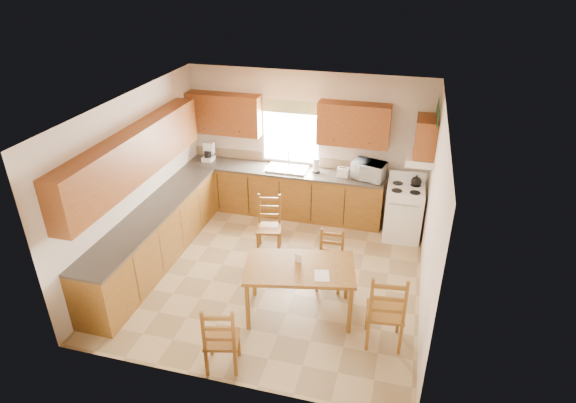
% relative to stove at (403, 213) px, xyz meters
% --- Properties ---
extents(floor, '(4.50, 4.50, 0.00)m').
position_rel_stove_xyz_m(floor, '(-1.88, -1.65, -0.47)').
color(floor, tan).
rests_on(floor, ground).
extents(ceiling, '(4.50, 4.50, 0.00)m').
position_rel_stove_xyz_m(ceiling, '(-1.88, -1.65, 2.23)').
color(ceiling, '#915E32').
rests_on(ceiling, floor).
extents(wall_left, '(4.50, 4.50, 0.00)m').
position_rel_stove_xyz_m(wall_left, '(-4.13, -1.65, 0.88)').
color(wall_left, beige).
rests_on(wall_left, floor).
extents(wall_right, '(4.50, 4.50, 0.00)m').
position_rel_stove_xyz_m(wall_right, '(0.37, -1.65, 0.88)').
color(wall_right, beige).
rests_on(wall_right, floor).
extents(wall_back, '(4.50, 4.50, 0.00)m').
position_rel_stove_xyz_m(wall_back, '(-1.88, 0.60, 0.88)').
color(wall_back, beige).
rests_on(wall_back, floor).
extents(wall_front, '(4.50, 4.50, 0.00)m').
position_rel_stove_xyz_m(wall_front, '(-1.88, -3.90, 0.88)').
color(wall_front, beige).
rests_on(wall_front, floor).
extents(lower_cab_back, '(3.75, 0.60, 0.88)m').
position_rel_stove_xyz_m(lower_cab_back, '(-2.25, 0.30, -0.03)').
color(lower_cab_back, brown).
rests_on(lower_cab_back, floor).
extents(lower_cab_left, '(0.60, 3.60, 0.88)m').
position_rel_stove_xyz_m(lower_cab_left, '(-3.83, -1.80, -0.03)').
color(lower_cab_left, brown).
rests_on(lower_cab_left, floor).
extents(counter_back, '(3.75, 0.63, 0.04)m').
position_rel_stove_xyz_m(counter_back, '(-2.25, 0.30, 0.43)').
color(counter_back, '#413B34').
rests_on(counter_back, lower_cab_back).
extents(counter_left, '(0.63, 3.60, 0.04)m').
position_rel_stove_xyz_m(counter_left, '(-3.83, -1.80, 0.43)').
color(counter_left, '#413B34').
rests_on(counter_left, lower_cab_left).
extents(backsplash, '(3.75, 0.01, 0.18)m').
position_rel_stove_xyz_m(backsplash, '(-2.25, 0.59, 0.54)').
color(backsplash, '#937A5D').
rests_on(backsplash, counter_back).
extents(upper_cab_back_left, '(1.41, 0.33, 0.75)m').
position_rel_stove_xyz_m(upper_cab_back_left, '(-3.43, 0.43, 1.39)').
color(upper_cab_back_left, brown).
rests_on(upper_cab_back_left, wall_back).
extents(upper_cab_back_right, '(1.25, 0.33, 0.75)m').
position_rel_stove_xyz_m(upper_cab_back_right, '(-1.02, 0.43, 1.39)').
color(upper_cab_back_right, brown).
rests_on(upper_cab_back_right, wall_back).
extents(upper_cab_left, '(0.33, 3.60, 0.75)m').
position_rel_stove_xyz_m(upper_cab_left, '(-3.96, -1.80, 1.39)').
color(upper_cab_left, brown).
rests_on(upper_cab_left, wall_left).
extents(upper_cab_stove, '(0.33, 0.62, 0.62)m').
position_rel_stove_xyz_m(upper_cab_stove, '(0.20, -0.00, 1.43)').
color(upper_cab_stove, brown).
rests_on(upper_cab_stove, wall_right).
extents(range_hood, '(0.44, 0.62, 0.12)m').
position_rel_stove_xyz_m(range_hood, '(0.15, -0.00, 1.05)').
color(range_hood, white).
rests_on(range_hood, wall_right).
extents(window_frame, '(1.13, 0.02, 1.18)m').
position_rel_stove_xyz_m(window_frame, '(-2.18, 0.57, 1.08)').
color(window_frame, white).
rests_on(window_frame, wall_back).
extents(window_pane, '(1.05, 0.01, 1.10)m').
position_rel_stove_xyz_m(window_pane, '(-2.18, 0.56, 1.08)').
color(window_pane, white).
rests_on(window_pane, wall_back).
extents(window_valance, '(1.19, 0.01, 0.24)m').
position_rel_stove_xyz_m(window_valance, '(-2.18, 0.54, 1.58)').
color(window_valance, '#507B3F').
rests_on(window_valance, wall_back).
extents(sink_basin, '(0.75, 0.45, 0.04)m').
position_rel_stove_xyz_m(sink_basin, '(-2.18, 0.30, 0.47)').
color(sink_basin, silver).
rests_on(sink_basin, counter_back).
extents(pine_decal_a, '(0.22, 0.22, 0.36)m').
position_rel_stove_xyz_m(pine_decal_a, '(0.33, -0.32, 1.91)').
color(pine_decal_a, '#11391D').
rests_on(pine_decal_a, wall_right).
extents(pine_decal_b, '(0.22, 0.22, 0.36)m').
position_rel_stove_xyz_m(pine_decal_b, '(0.33, -0.00, 1.95)').
color(pine_decal_b, '#11391D').
rests_on(pine_decal_b, wall_right).
extents(pine_decal_c, '(0.22, 0.22, 0.36)m').
position_rel_stove_xyz_m(pine_decal_c, '(0.33, 0.32, 1.91)').
color(pine_decal_c, '#11391D').
rests_on(pine_decal_c, wall_right).
extents(stove, '(0.65, 0.67, 0.93)m').
position_rel_stove_xyz_m(stove, '(0.00, 0.00, 0.00)').
color(stove, white).
rests_on(stove, floor).
extents(coffeemaker, '(0.26, 0.28, 0.33)m').
position_rel_stove_xyz_m(coffeemaker, '(-3.78, 0.34, 0.62)').
color(coffeemaker, white).
rests_on(coffeemaker, counter_back).
extents(paper_towel, '(0.12, 0.12, 0.27)m').
position_rel_stove_xyz_m(paper_towel, '(-1.65, 0.34, 0.59)').
color(paper_towel, white).
rests_on(paper_towel, counter_back).
extents(toaster, '(0.21, 0.14, 0.17)m').
position_rel_stove_xyz_m(toaster, '(-1.13, 0.27, 0.54)').
color(toaster, white).
rests_on(toaster, counter_back).
extents(microwave, '(0.61, 0.51, 0.32)m').
position_rel_stove_xyz_m(microwave, '(-0.68, 0.30, 0.61)').
color(microwave, white).
rests_on(microwave, counter_back).
extents(dining_table, '(1.61, 1.12, 0.79)m').
position_rel_stove_xyz_m(dining_table, '(-1.27, -2.46, -0.07)').
color(dining_table, brown).
rests_on(dining_table, floor).
extents(chair_near_left, '(0.48, 0.47, 0.96)m').
position_rel_stove_xyz_m(chair_near_left, '(-1.95, -3.64, 0.01)').
color(chair_near_left, brown).
rests_on(chair_near_left, floor).
extents(chair_near_right, '(0.51, 0.49, 1.11)m').
position_rel_stove_xyz_m(chair_near_right, '(-0.09, -2.72, 0.09)').
color(chair_near_right, brown).
rests_on(chair_near_right, floor).
extents(chair_far_left, '(0.48, 0.46, 0.97)m').
position_rel_stove_xyz_m(chair_far_left, '(-2.15, -1.02, 0.02)').
color(chair_far_left, brown).
rests_on(chair_far_left, floor).
extents(chair_far_right, '(0.40, 0.38, 0.91)m').
position_rel_stove_xyz_m(chair_far_right, '(-0.98, -1.77, -0.01)').
color(chair_far_right, brown).
rests_on(chair_far_right, floor).
extents(table_paper, '(0.24, 0.29, 0.00)m').
position_rel_stove_xyz_m(table_paper, '(-0.95, -2.59, 0.32)').
color(table_paper, white).
rests_on(table_paper, dining_table).
extents(table_card, '(0.10, 0.05, 0.13)m').
position_rel_stove_xyz_m(table_card, '(-1.32, -2.36, 0.38)').
color(table_card, white).
rests_on(table_card, dining_table).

